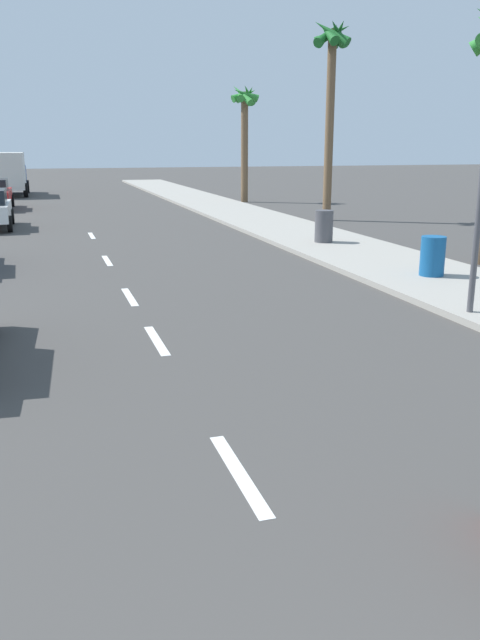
{
  "coord_description": "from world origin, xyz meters",
  "views": [
    {
      "loc": [
        -1.75,
        -0.0,
        3.27
      ],
      "look_at": [
        0.59,
        7.69,
        1.1
      ],
      "focal_mm": 36.52,
      "sensor_mm": 36.0,
      "label": 1
    }
  ],
  "objects_px": {
    "palm_tree_far": "(331,69)",
    "trash_bin_far": "(324,226)",
    "trash_bin_near": "(433,256)",
    "palm_tree_distant": "(245,114)",
    "delivery_truck": "(6,173)"
  },
  "relations": [
    {
      "from": "trash_bin_near",
      "to": "palm_tree_far",
      "type": "bearing_deg",
      "value": 76.77
    },
    {
      "from": "palm_tree_far",
      "to": "palm_tree_distant",
      "type": "bearing_deg",
      "value": 93.42
    },
    {
      "from": "palm_tree_far",
      "to": "trash_bin_far",
      "type": "bearing_deg",
      "value": -114.93
    },
    {
      "from": "delivery_truck",
      "to": "trash_bin_near",
      "type": "bearing_deg",
      "value": -70.61
    },
    {
      "from": "trash_bin_near",
      "to": "palm_tree_distant",
      "type": "bearing_deg",
      "value": 84.0
    },
    {
      "from": "palm_tree_distant",
      "to": "palm_tree_far",
      "type": "bearing_deg",
      "value": -86.58
    },
    {
      "from": "palm_tree_distant",
      "to": "delivery_truck",
      "type": "bearing_deg",
      "value": 145.53
    },
    {
      "from": "delivery_truck",
      "to": "palm_tree_distant",
      "type": "xyz_separation_m",
      "value": [
        13.64,
        -9.37,
        3.51
      ]
    },
    {
      "from": "delivery_truck",
      "to": "trash_bin_near",
      "type": "relative_size",
      "value": 6.46
    },
    {
      "from": "palm_tree_far",
      "to": "trash_bin_near",
      "type": "xyz_separation_m",
      "value": [
        -3.1,
        -13.17,
        -5.77
      ]
    },
    {
      "from": "delivery_truck",
      "to": "trash_bin_near",
      "type": "distance_m",
      "value": 34.76
    },
    {
      "from": "palm_tree_far",
      "to": "trash_bin_far",
      "type": "height_order",
      "value": "palm_tree_far"
    },
    {
      "from": "delivery_truck",
      "to": "trash_bin_far",
      "type": "bearing_deg",
      "value": -67.11
    },
    {
      "from": "palm_tree_distant",
      "to": "trash_bin_far",
      "type": "distance_m",
      "value": 18.18
    },
    {
      "from": "delivery_truck",
      "to": "trash_bin_far",
      "type": "height_order",
      "value": "delivery_truck"
    }
  ]
}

